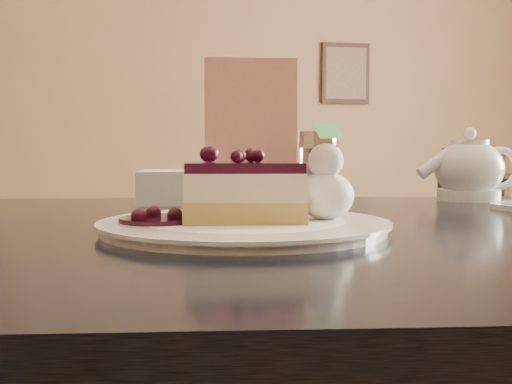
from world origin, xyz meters
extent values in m
cube|color=#9A6F4E|center=(0.00, 5.00, 1.50)|extent=(8.00, 0.02, 3.00)
cube|color=black|center=(1.80, 4.97, 1.60)|extent=(0.45, 0.03, 0.55)
cube|color=black|center=(-0.02, 0.07, 0.81)|extent=(1.43, 1.06, 0.04)
cylinder|color=white|center=(-0.02, 0.02, 0.84)|extent=(0.32, 0.32, 0.01)
cube|color=#B79248|center=(-0.02, 0.02, 0.85)|extent=(0.14, 0.11, 0.02)
cube|color=#FCEBBD|center=(-0.02, 0.02, 0.88)|extent=(0.14, 0.11, 0.03)
cube|color=black|center=(-0.02, 0.02, 0.90)|extent=(0.14, 0.11, 0.01)
ellipsoid|color=white|center=(0.07, 0.02, 0.87)|extent=(0.07, 0.07, 0.06)
cylinder|color=black|center=(-0.12, 0.02, 0.84)|extent=(0.09, 0.09, 0.01)
ellipsoid|color=white|center=(0.45, 0.37, 0.88)|extent=(0.12, 0.12, 0.10)
cylinder|color=white|center=(0.45, 0.37, 0.94)|extent=(0.07, 0.07, 0.01)
cylinder|color=white|center=(0.37, 0.37, 0.88)|extent=(0.07, 0.02, 0.06)
cube|color=white|center=(0.05, 0.38, 0.95)|extent=(0.16, 0.05, 0.24)
cylinder|color=white|center=(0.16, 0.35, 0.88)|extent=(0.06, 0.06, 0.09)
cylinder|color=silver|center=(0.16, 0.35, 0.94)|extent=(0.07, 0.07, 0.03)
cube|color=white|center=(-0.07, 0.41, 0.86)|extent=(0.15, 0.15, 0.06)
cylinder|color=black|center=(1.85, 2.56, 0.35)|extent=(0.04, 0.04, 0.71)
cylinder|color=black|center=(1.85, 3.19, 0.35)|extent=(0.04, 0.04, 0.71)
camera|label=1|loc=(-0.15, -0.69, 0.92)|focal=45.00mm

